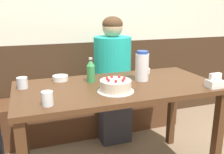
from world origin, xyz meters
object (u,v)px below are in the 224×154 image
object	(u,v)px
napkin_holder	(215,82)
glass_tumbler_short	(22,83)
bench_seat	(91,113)
birthday_cake	(116,86)
soju_bottle	(91,71)
glass_water_tall	(47,99)
water_pitcher	(142,66)
bowl_soup_white	(144,71)
bowl_rice_small	(60,78)
person_pale_blue_shirt	(112,81)

from	to	relation	value
napkin_holder	glass_tumbler_short	size ratio (longest dim) A/B	1.40
bench_seat	birthday_cake	distance (m)	1.14
soju_bottle	glass_water_tall	xyz separation A→B (m)	(-0.36, -0.38, -0.05)
water_pitcher	bench_seat	bearing A→B (deg)	105.84
soju_bottle	bowl_soup_white	bearing A→B (deg)	12.13
water_pitcher	napkin_holder	bearing A→B (deg)	-40.11
birthday_cake	glass_water_tall	world-z (taller)	birthday_cake
napkin_holder	birthday_cake	bearing A→B (deg)	167.78
glass_tumbler_short	bowl_rice_small	bearing A→B (deg)	21.10
glass_water_tall	person_pale_blue_shirt	bearing A→B (deg)	50.76
glass_water_tall	glass_tumbler_short	xyz separation A→B (m)	(-0.13, 0.39, -0.00)
birthday_cake	bowl_soup_white	xyz separation A→B (m)	(0.41, 0.39, -0.02)
napkin_holder	person_pale_blue_shirt	bearing A→B (deg)	116.13
bowl_soup_white	glass_water_tall	size ratio (longest dim) A/B	1.20
bowl_soup_white	bowl_rice_small	world-z (taller)	bowl_soup_white
glass_water_tall	bowl_soup_white	bearing A→B (deg)	29.59
bowl_soup_white	bowl_rice_small	size ratio (longest dim) A/B	0.85
water_pitcher	glass_water_tall	world-z (taller)	water_pitcher
soju_bottle	napkin_holder	distance (m)	0.90
person_pale_blue_shirt	birthday_cake	bearing A→B (deg)	-18.07
water_pitcher	glass_tumbler_short	xyz separation A→B (m)	(-0.88, 0.10, -0.07)
birthday_cake	soju_bottle	bearing A→B (deg)	109.48
glass_tumbler_short	bench_seat	bearing A→B (deg)	45.88
water_pitcher	bowl_rice_small	distance (m)	0.64
bowl_rice_small	glass_tumbler_short	xyz separation A→B (m)	(-0.28, -0.11, 0.02)
glass_tumbler_short	birthday_cake	bearing A→B (deg)	-25.86
glass_tumbler_short	person_pale_blue_shirt	bearing A→B (deg)	29.26
birthday_cake	water_pitcher	distance (m)	0.35
soju_bottle	bowl_rice_small	bearing A→B (deg)	151.26
water_pitcher	napkin_holder	size ratio (longest dim) A/B	2.11
bowl_soup_white	birthday_cake	bearing A→B (deg)	-136.57
birthday_cake	water_pitcher	size ratio (longest dim) A/B	1.07
bench_seat	bowl_rice_small	bearing A→B (deg)	-123.60
birthday_cake	bowl_rice_small	world-z (taller)	birthday_cake
soju_bottle	birthday_cake	bearing A→B (deg)	-70.52
soju_bottle	glass_water_tall	distance (m)	0.53
soju_bottle	napkin_holder	bearing A→B (deg)	-28.38
bench_seat	glass_water_tall	distance (m)	1.34
soju_bottle	bench_seat	bearing A→B (deg)	76.54
bench_seat	soju_bottle	distance (m)	0.96
soju_bottle	bowl_soup_white	size ratio (longest dim) A/B	1.86
water_pitcher	bowl_soup_white	distance (m)	0.25
birthday_cake	glass_tumbler_short	xyz separation A→B (m)	(-0.59, 0.29, -0.00)
soju_bottle	person_pale_blue_shirt	distance (m)	0.64
water_pitcher	birthday_cake	bearing A→B (deg)	-146.44
water_pitcher	person_pale_blue_shirt	xyz separation A→B (m)	(-0.04, 0.57, -0.27)
soju_bottle	glass_water_tall	bearing A→B (deg)	-133.24
bench_seat	glass_tumbler_short	xyz separation A→B (m)	(-0.66, -0.68, 0.60)
soju_bottle	napkin_holder	size ratio (longest dim) A/B	1.72
birthday_cake	bowl_soup_white	bearing A→B (deg)	43.43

